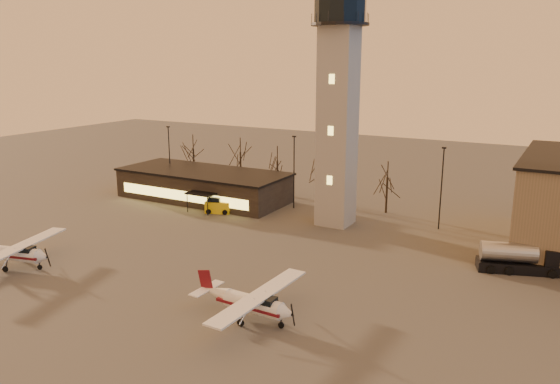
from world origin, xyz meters
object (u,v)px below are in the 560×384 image
(control_tower, at_px, (338,93))
(terminal, at_px, (204,185))
(service_cart, at_px, (218,207))
(cessna_front, at_px, (255,307))
(cessna_rear, at_px, (18,256))
(fuel_truck, at_px, (519,260))

(control_tower, relative_size, terminal, 1.28)
(terminal, relative_size, service_cart, 6.69)
(control_tower, height_order, terminal, control_tower)
(cessna_front, relative_size, service_cart, 3.20)
(control_tower, bearing_deg, terminal, 174.85)
(terminal, xyz_separation_m, service_cart, (6.10, -5.00, -1.34))
(cessna_rear, relative_size, service_cart, 3.20)
(control_tower, relative_size, service_cart, 8.58)
(service_cart, bearing_deg, cessna_front, -69.38)
(terminal, height_order, fuel_truck, terminal)
(fuel_truck, height_order, service_cart, fuel_truck)
(terminal, relative_size, cessna_front, 2.09)
(control_tower, relative_size, cessna_rear, 2.68)
(cessna_front, bearing_deg, control_tower, 102.50)
(control_tower, xyz_separation_m, cessna_front, (5.02, -27.34, -15.18))
(terminal, distance_m, cessna_front, 39.88)
(control_tower, distance_m, service_cart, 22.41)
(cessna_front, xyz_separation_m, service_cart, (-20.92, 24.32, -0.33))
(control_tower, distance_m, fuel_truck, 27.48)
(control_tower, height_order, cessna_rear, control_tower)
(fuel_truck, bearing_deg, cessna_front, -146.44)
(control_tower, height_order, fuel_truck, control_tower)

